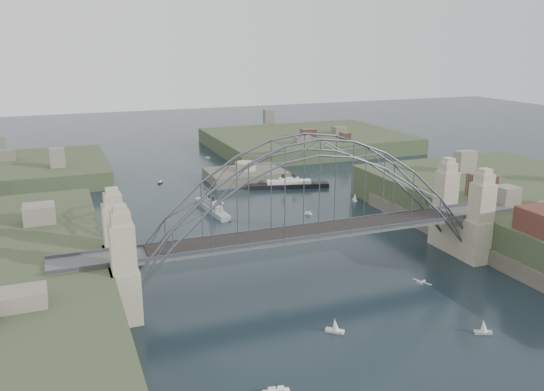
{
  "coord_description": "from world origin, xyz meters",
  "views": [
    {
      "loc": [
        -38.86,
        -81.63,
        39.67
      ],
      "look_at": [
        0.0,
        18.0,
        10.0
      ],
      "focal_mm": 37.19,
      "sensor_mm": 36.0,
      "label": 1
    }
  ],
  "objects": [
    {
      "name": "small_boat_i",
      "position": [
        25.11,
        20.56,
        0.15
      ],
      "size": [
        2.77,
        2.0,
        0.45
      ],
      "color": "white",
      "rests_on": "ground"
    },
    {
      "name": "small_boat_h",
      "position": [
        -11.99,
        75.29,
        0.29
      ],
      "size": [
        1.75,
        2.13,
        1.43
      ],
      "color": "white",
      "rests_on": "ground"
    },
    {
      "name": "small_boat_e",
      "position": [
        -35.59,
        52.96,
        0.75
      ],
      "size": [
        2.53,
        3.1,
        2.38
      ],
      "color": "white",
      "rests_on": "ground"
    },
    {
      "name": "headland_ne",
      "position": [
        50.0,
        110.0,
        0.75
      ],
      "size": [
        70.0,
        55.0,
        9.5
      ],
      "primitive_type": "cube",
      "color": "#374328",
      "rests_on": "ground"
    },
    {
      "name": "small_boat_f",
      "position": [
        -1.31,
        49.39,
        0.3
      ],
      "size": [
        0.69,
        1.65,
        1.43
      ],
      "color": "white",
      "rests_on": "ground"
    },
    {
      "name": "small_boat_k",
      "position": [
        10.04,
        105.0,
        0.15
      ],
      "size": [
        1.44,
        1.76,
        0.45
      ],
      "color": "white",
      "rests_on": "ground"
    },
    {
      "name": "small_boat_d",
      "position": [
        30.9,
        39.09,
        0.85
      ],
      "size": [
        1.66,
        2.6,
        2.38
      ],
      "color": "white",
      "rests_on": "ground"
    },
    {
      "name": "aeroplane",
      "position": [
        5.19,
        -24.01,
        8.23
      ],
      "size": [
        1.57,
        2.67,
        0.41
      ],
      "color": "#B7BBBE"
    },
    {
      "name": "small_boat_b",
      "position": [
        14.93,
        32.86,
        0.3
      ],
      "size": [
        1.49,
        1.63,
        1.43
      ],
      "color": "white",
      "rests_on": "ground"
    },
    {
      "name": "small_boat_c",
      "position": [
        -4.79,
        -18.6,
        0.82
      ],
      "size": [
        2.56,
        2.35,
        2.38
      ],
      "color": "white",
      "rests_on": "ground"
    },
    {
      "name": "bridge",
      "position": [
        0.0,
        0.0,
        12.32
      ],
      "size": [
        84.0,
        13.8,
        24.6
      ],
      "color": "#505053",
      "rests_on": "ground"
    },
    {
      "name": "small_boat_g",
      "position": [
        14.33,
        -26.5,
        0.85
      ],
      "size": [
        2.56,
        1.73,
        2.38
      ],
      "color": "white",
      "rests_on": "ground"
    },
    {
      "name": "small_boat_l",
      "position": [
        -44.32,
        29.79,
        0.29
      ],
      "size": [
        2.33,
        1.91,
        1.43
      ],
      "color": "white",
      "rests_on": "ground"
    },
    {
      "name": "naval_cruiser_far",
      "position": [
        -28.24,
        93.01,
        0.77
      ],
      "size": [
        7.63,
        14.23,
        4.94
      ],
      "color": "#999FA0",
      "rests_on": "ground"
    },
    {
      "name": "fort_island",
      "position": [
        12.0,
        70.0,
        -0.34
      ],
      "size": [
        22.0,
        16.0,
        9.4
      ],
      "color": "#524C40",
      "rests_on": "ground"
    },
    {
      "name": "small_boat_a",
      "position": [
        -20.14,
        17.84,
        0.28
      ],
      "size": [
        2.72,
        1.93,
        1.43
      ],
      "color": "white",
      "rests_on": "ground"
    },
    {
      "name": "naval_cruiser_near",
      "position": [
        -5.44,
        43.71,
        0.85
      ],
      "size": [
        4.11,
        18.43,
        5.49
      ],
      "color": "#999FA0",
      "rests_on": "ground"
    },
    {
      "name": "ground",
      "position": [
        0.0,
        0.0,
        0.0
      ],
      "size": [
        500.0,
        500.0,
        0.0
      ],
      "primitive_type": "plane",
      "color": "black",
      "rests_on": "ground"
    },
    {
      "name": "ocean_liner",
      "position": [
        20.36,
        57.25,
        0.84
      ],
      "size": [
        22.11,
        8.47,
        5.42
      ],
      "color": "black",
      "rests_on": "ground"
    }
  ]
}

